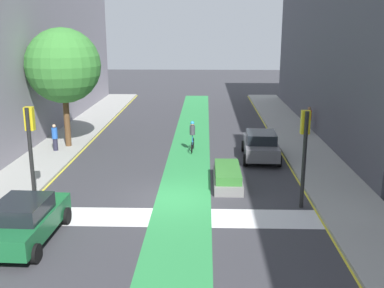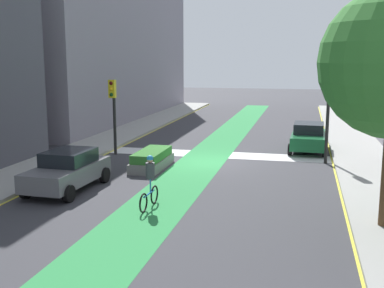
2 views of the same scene
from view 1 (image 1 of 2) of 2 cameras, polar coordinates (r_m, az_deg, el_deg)
name	(u,v)px [view 1 (image 1 of 2)]	position (r m, az deg, el deg)	size (l,w,h in m)	color
ground_plane	(172,199)	(19.90, -2.57, -6.89)	(120.00, 120.00, 0.00)	#38383D
bike_lane_paint	(183,199)	(19.87, -1.10, -6.90)	(2.40, 60.00, 0.01)	#2D8C47
crosswalk_band	(168,217)	(18.06, -3.04, -9.21)	(12.00, 1.80, 0.01)	silver
sidewalk_left	(2,195)	(21.75, -22.80, -5.95)	(3.00, 60.00, 0.15)	#9E9E99
curb_stripe_left	(36,197)	(21.20, -19.06, -6.33)	(0.16, 60.00, 0.01)	yellow
sidewalk_right	(345,199)	(20.72, 18.73, -6.57)	(3.00, 60.00, 0.15)	#9E9E99
curb_stripe_right	(310,200)	(20.36, 14.65, -6.85)	(0.16, 60.00, 0.01)	yellow
traffic_signal_near_right	(305,140)	(18.76, 14.00, 0.46)	(0.35, 0.52, 4.05)	black
traffic_signal_near_left	(30,138)	(19.36, -19.67, 0.74)	(0.35, 0.52, 4.18)	black
car_green_left_near	(25,220)	(16.87, -20.28, -8.97)	(2.14, 4.26, 1.57)	#196033
car_grey_right_far	(261,145)	(25.78, 8.64, -0.12)	(2.17, 4.27, 1.57)	slate
cyclist_in_lane	(192,136)	(26.98, 0.06, 1.08)	(0.32, 1.73, 1.86)	black
pedestrian_sidewalk_right_a	(309,119)	(32.21, 14.48, 3.03)	(0.34, 0.34, 1.80)	#262638
pedestrian_sidewalk_left_a	(55,137)	(27.84, -16.88, 0.82)	(0.34, 0.34, 1.58)	#262638
street_tree_near	(63,66)	(28.10, -15.93, 9.44)	(4.42, 4.42, 7.09)	brown
median_planter	(227,177)	(21.49, 4.49, -4.12)	(1.29, 3.32, 0.85)	slate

